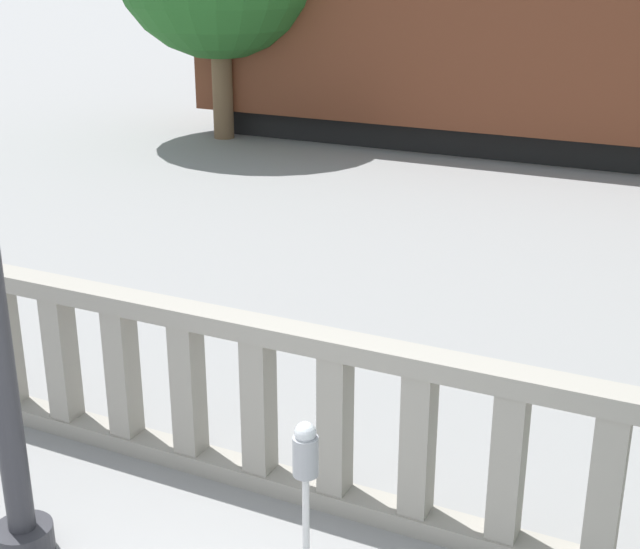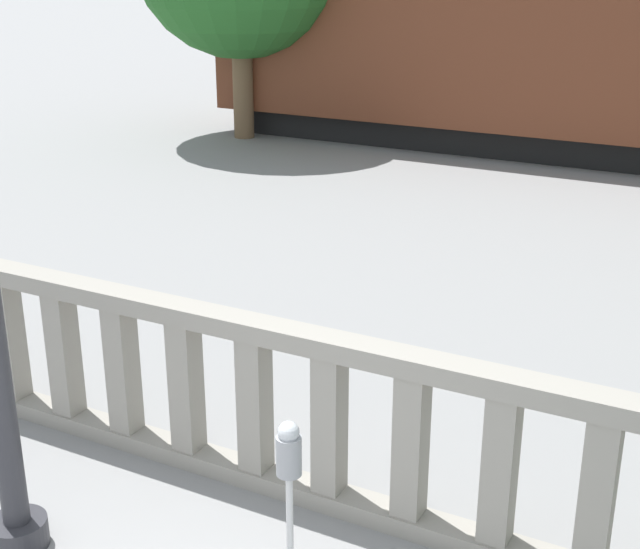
# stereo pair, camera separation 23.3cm
# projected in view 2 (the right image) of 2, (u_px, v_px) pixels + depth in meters

# --- Properties ---
(balustrade) EXTENTS (12.23, 0.24, 1.35)m
(balustrade) POSITION_uv_depth(u_px,v_px,m) (329.00, 424.00, 6.26)
(balustrade) COLOR gray
(balustrade) RESTS_ON ground
(parking_meter) EXTENTS (0.14, 0.14, 1.48)m
(parking_meter) POSITION_uv_depth(u_px,v_px,m) (289.00, 476.00, 4.80)
(parking_meter) COLOR silver
(parking_meter) RESTS_ON ground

